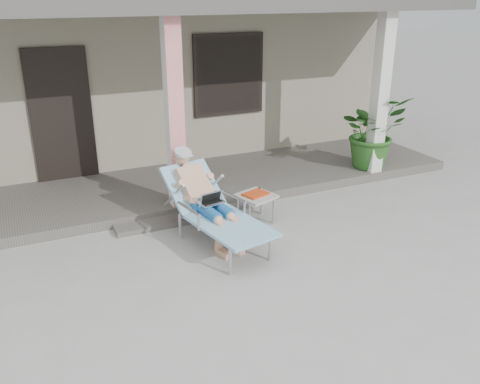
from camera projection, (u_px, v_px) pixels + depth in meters
name	position (u px, v px, depth m)	size (l,w,h in m)	color
ground	(240.00, 285.00, 5.64)	(60.00, 60.00, 0.00)	#9E9E99
house	(109.00, 62.00, 10.51)	(10.40, 5.40, 3.30)	gray
porch_deck	(162.00, 189.00, 8.15)	(10.00, 2.00, 0.15)	#605B56
porch_overhang	(152.00, 10.00, 7.10)	(10.00, 2.30, 2.85)	silver
porch_step	(186.00, 219.00, 7.19)	(2.00, 0.30, 0.07)	#605B56
lounger	(209.00, 188.00, 6.39)	(1.01, 1.88, 1.18)	#B7B7BC
side_table	(256.00, 198.00, 7.08)	(0.60, 0.60, 0.42)	#A9A9A4
potted_palm	(372.00, 132.00, 8.75)	(1.13, 0.98, 1.25)	#26591E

